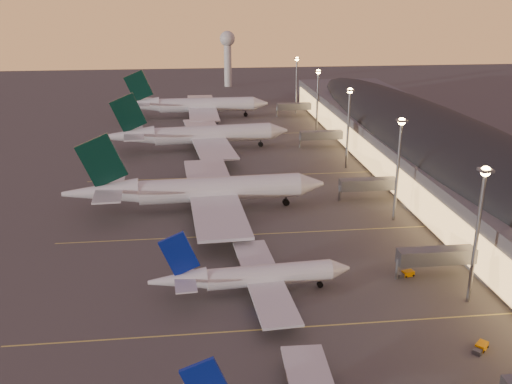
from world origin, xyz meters
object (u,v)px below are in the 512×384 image
Objects in this scene: airliner_wide_mid at (197,135)px; baggage_tug_d at (481,347)px; radar_tower at (228,49)px; baggage_tug_c at (406,274)px; airliner_wide_near at (198,190)px; airliner_narrow_north at (252,277)px; airliner_wide_far at (193,105)px.

baggage_tug_d is at bearing -77.20° from airliner_wide_mid.
baggage_tug_c is (18.27, -249.19, -21.40)m from radar_tower.
radar_tower is 276.37m from baggage_tug_d.
airliner_wide_mid is 19.32× the size of baggage_tug_d.
airliner_wide_mid is at bearing -98.25° from radar_tower.
airliner_wide_mid is 2.07× the size of radar_tower.
airliner_wide_near is 60.59m from airliner_wide_mid.
airliner_wide_near reaches higher than airliner_narrow_north.
airliner_wide_near is at bearing 97.85° from airliner_narrow_north.
airliner_wide_mid is 18.17× the size of baggage_tug_c.
airliner_wide_far is at bearing 60.54° from baggage_tug_d.
airliner_narrow_north reaches higher than baggage_tug_d.
airliner_narrow_north is 10.99× the size of baggage_tug_d.
airliner_wide_near reaches higher than baggage_tug_d.
airliner_wide_near is at bearing -90.85° from airliner_wide_far.
airliner_wide_mid is at bearing 99.02° from baggage_tug_c.
radar_tower reaches higher than airliner_wide_mid.
airliner_narrow_north is 1.18× the size of radar_tower.
airliner_narrow_north is at bearing -81.23° from airliner_wide_near.
airliner_narrow_north is 0.57× the size of airliner_wide_mid.
baggage_tug_c is at bearing 2.49° from airliner_narrow_north.
airliner_wide_near is 0.98× the size of airliner_wide_far.
airliner_wide_near is 117.53m from airliner_wide_far.
radar_tower is at bearing 81.13° from airliner_wide_near.
baggage_tug_c is at bearing 53.37° from baggage_tug_d.
airliner_narrow_north reaches higher than baggage_tug_c.
radar_tower is (21.92, 90.35, 16.24)m from airliner_wide_far.
baggage_tug_c is 1.06× the size of baggage_tug_d.
radar_tower is at bearing 81.96° from baggage_tug_c.
airliner_wide_mid is 0.99× the size of airliner_wide_far.
airliner_wide_mid is at bearing -90.13° from airliner_wide_far.
airliner_wide_far reaches higher than baggage_tug_d.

